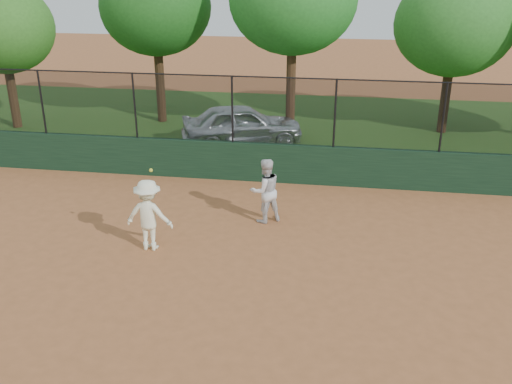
# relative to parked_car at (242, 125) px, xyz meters

# --- Properties ---
(ground) EXTENTS (80.00, 80.00, 0.00)m
(ground) POSITION_rel_parked_car_xyz_m (0.86, -9.56, -0.74)
(ground) COLOR #AB6337
(ground) RESTS_ON ground
(back_wall) EXTENTS (26.00, 0.20, 1.20)m
(back_wall) POSITION_rel_parked_car_xyz_m (0.86, -3.56, -0.14)
(back_wall) COLOR #183620
(back_wall) RESTS_ON ground
(grass_strip) EXTENTS (36.00, 12.00, 0.01)m
(grass_strip) POSITION_rel_parked_car_xyz_m (0.86, 2.44, -0.74)
(grass_strip) COLOR #244917
(grass_strip) RESTS_ON ground
(parked_car) EXTENTS (4.68, 3.09, 1.48)m
(parked_car) POSITION_rel_parked_car_xyz_m (0.00, 0.00, 0.00)
(parked_car) COLOR silver
(parked_car) RESTS_ON ground
(player_second) EXTENTS (1.04, 0.99, 1.69)m
(player_second) POSITION_rel_parked_car_xyz_m (1.75, -6.38, 0.11)
(player_second) COLOR silver
(player_second) RESTS_ON ground
(player_main) EXTENTS (1.12, 0.72, 2.13)m
(player_main) POSITION_rel_parked_car_xyz_m (-0.69, -8.29, 0.11)
(player_main) COLOR white
(player_main) RESTS_ON ground
(fence_assembly) EXTENTS (26.00, 0.06, 2.00)m
(fence_assembly) POSITION_rel_parked_car_xyz_m (0.84, -3.56, 1.50)
(fence_assembly) COLOR black
(fence_assembly) RESTS_ON back_wall
(tree_0) EXTENTS (3.98, 3.62, 5.60)m
(tree_0) POSITION_rel_parked_car_xyz_m (-9.39, 0.89, 3.12)
(tree_0) COLOR #4D321B
(tree_0) RESTS_ON ground
(tree_1) EXTENTS (4.38, 3.98, 6.47)m
(tree_1) POSITION_rel_parked_car_xyz_m (-3.87, 2.65, 3.82)
(tree_1) COLOR #432A17
(tree_1) RESTS_ON ground
(tree_3) EXTENTS (4.39, 3.99, 5.97)m
(tree_3) POSITION_rel_parked_car_xyz_m (7.44, 2.78, 3.32)
(tree_3) COLOR #3F2615
(tree_3) RESTS_ON ground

